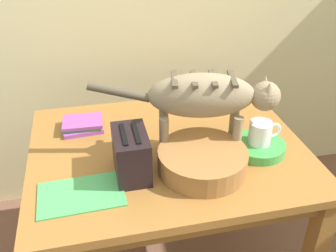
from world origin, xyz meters
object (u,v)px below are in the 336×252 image
object	(u,v)px
dining_table	(168,166)
toaster	(131,154)
cat	(207,98)
coffee_mug	(261,133)
wicker_basket	(202,160)
saucer_bowl	(258,147)
magazine	(81,194)
book_stack	(82,125)

from	to	relation	value
dining_table	toaster	xyz separation A→B (m)	(-0.17, -0.14, 0.18)
dining_table	cat	xyz separation A→B (m)	(0.14, -0.06, 0.34)
cat	coffee_mug	size ratio (longest dim) A/B	5.25
wicker_basket	saucer_bowl	bearing A→B (deg)	15.25
coffee_mug	toaster	size ratio (longest dim) A/B	0.67
magazine	book_stack	world-z (taller)	book_stack
dining_table	magazine	distance (m)	0.43
coffee_mug	book_stack	xyz separation A→B (m)	(-0.68, 0.32, -0.06)
saucer_bowl	toaster	distance (m)	0.52
coffee_mug	toaster	world-z (taller)	toaster
dining_table	coffee_mug	size ratio (longest dim) A/B	8.30
saucer_bowl	wicker_basket	distance (m)	0.26
coffee_mug	wicker_basket	size ratio (longest dim) A/B	0.40
cat	coffee_mug	world-z (taller)	cat
book_stack	magazine	bearing A→B (deg)	-92.63
wicker_basket	coffee_mug	bearing A→B (deg)	15.06
book_stack	toaster	xyz separation A→B (m)	(0.17, -0.35, 0.06)
cat	magazine	xyz separation A→B (m)	(-0.49, -0.16, -0.24)
coffee_mug	cat	bearing A→B (deg)	168.76
coffee_mug	wicker_basket	distance (m)	0.27
magazine	dining_table	bearing A→B (deg)	29.70
dining_table	saucer_bowl	bearing A→B (deg)	-16.78
coffee_mug	book_stack	bearing A→B (deg)	154.80
cat	magazine	bearing A→B (deg)	-60.77
dining_table	magazine	xyz separation A→B (m)	(-0.35, -0.22, 0.10)
coffee_mug	wicker_basket	bearing A→B (deg)	-164.94
dining_table	book_stack	world-z (taller)	book_stack
coffee_mug	book_stack	world-z (taller)	coffee_mug
saucer_bowl	toaster	size ratio (longest dim) A/B	1.07
magazine	cat	bearing A→B (deg)	15.81
book_stack	toaster	distance (m)	0.40
dining_table	saucer_bowl	distance (m)	0.38
coffee_mug	magazine	bearing A→B (deg)	-170.74
toaster	magazine	bearing A→B (deg)	-156.34
cat	wicker_basket	distance (m)	0.23
saucer_bowl	magazine	world-z (taller)	saucer_bowl
cat	saucer_bowl	distance (m)	0.31
cat	saucer_bowl	xyz separation A→B (m)	(0.21, -0.04, -0.22)
book_stack	toaster	size ratio (longest dim) A/B	0.90
cat	wicker_basket	bearing A→B (deg)	-9.99
coffee_mug	book_stack	size ratio (longest dim) A/B	0.74
saucer_bowl	magazine	size ratio (longest dim) A/B	0.73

